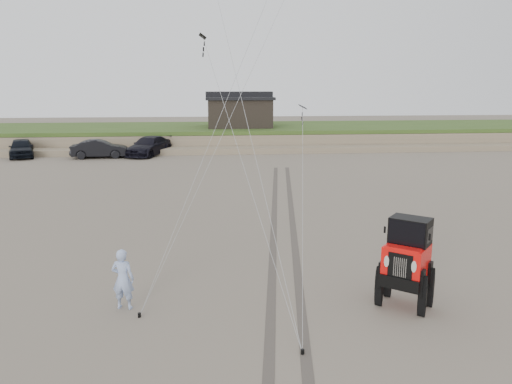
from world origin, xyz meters
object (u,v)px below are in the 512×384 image
cabin (239,111)px  truck_b (100,149)px  truck_a (21,148)px  man (123,279)px  jeep (405,272)px  truck_c (149,146)px

cabin → truck_b: cabin is taller
truck_a → man: bearing=-84.3°
cabin → man: size_ratio=3.92×
cabin → man: 36.59m
truck_a → jeep: jeep is taller
truck_c → man: size_ratio=3.24×
truck_a → jeep: bearing=-73.8°
truck_c → truck_a: bearing=-158.1°
cabin → truck_a: 19.50m
cabin → truck_a: bearing=-158.6°
truck_b → truck_c: bearing=-77.6°
truck_a → truck_c: size_ratio=0.83×
cabin → man: (-5.29, -36.12, -2.42)m
jeep → man: bearing=-145.3°
truck_a → jeep: size_ratio=0.86×
truck_a → truck_b: (6.36, -1.02, -0.02)m
truck_c → jeep: jeep is taller
cabin → truck_b: (-11.65, -8.07, -2.51)m
jeep → man: 7.38m
jeep → truck_b: bearing=154.9°
truck_a → man: size_ratio=2.70×
man → truck_b: bearing=-65.4°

